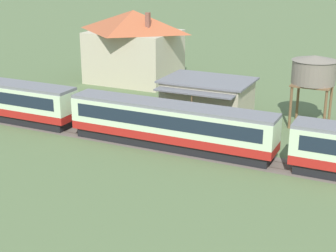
# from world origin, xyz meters

# --- Properties ---
(passenger_train) EXTENTS (106.20, 3.14, 4.26)m
(passenger_train) POSITION_xyz_m (-17.25, 1.43, 2.36)
(passenger_train) COLOR #AD1E19
(passenger_train) RESTS_ON ground_plane
(railway_track) EXTENTS (176.45, 3.60, 0.04)m
(railway_track) POSITION_xyz_m (-13.81, 1.43, 0.01)
(railway_track) COLOR #665B51
(railway_track) RESTS_ON ground_plane
(station_building) EXTENTS (9.75, 8.10, 4.29)m
(station_building) POSITION_xyz_m (-17.91, 11.86, 2.18)
(station_building) COLOR #BCB293
(station_building) RESTS_ON ground_plane
(station_house_terracotta_roof) EXTENTS (12.56, 10.13, 10.00)m
(station_house_terracotta_roof) POSITION_xyz_m (-33.54, 23.26, 5.17)
(station_house_terracotta_roof) COLOR #BCB293
(station_house_terracotta_roof) RESTS_ON ground_plane
(water_tower) EXTENTS (4.69, 4.69, 7.55)m
(water_tower) POSITION_xyz_m (-6.93, 13.58, 5.96)
(water_tower) COLOR brown
(water_tower) RESTS_ON ground_plane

